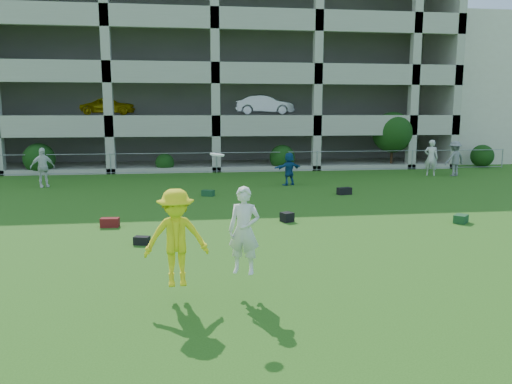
{
  "coord_description": "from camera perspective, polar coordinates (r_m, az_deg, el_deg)",
  "views": [
    {
      "loc": [
        -1.63,
        -9.95,
        3.51
      ],
      "look_at": [
        0.13,
        3.0,
        1.4
      ],
      "focal_mm": 35.0,
      "sensor_mm": 36.0,
      "label": 1
    }
  ],
  "objects": [
    {
      "name": "ground",
      "position": [
        10.68,
        1.49,
        -10.03
      ],
      "size": [
        100.0,
        100.0,
        0.0
      ],
      "primitive_type": "plane",
      "color": "#235114",
      "rests_on": "ground"
    },
    {
      "name": "stucco_building",
      "position": [
        45.27,
        25.63,
        10.17
      ],
      "size": [
        16.0,
        14.0,
        10.0
      ],
      "primitive_type": "cube",
      "color": "beige",
      "rests_on": "ground"
    },
    {
      "name": "bystander_b",
      "position": [
        25.4,
        -23.21,
        2.59
      ],
      "size": [
        1.18,
        0.89,
        1.86
      ],
      "primitive_type": "imported",
      "rotation": [
        0.0,
        0.0,
        0.46
      ],
      "color": "white",
      "rests_on": "ground"
    },
    {
      "name": "bystander_d",
      "position": [
        24.06,
        3.79,
        2.66
      ],
      "size": [
        1.53,
        0.99,
        1.58
      ],
      "primitive_type": "imported",
      "rotation": [
        0.0,
        0.0,
        3.54
      ],
      "color": "navy",
      "rests_on": "ground"
    },
    {
      "name": "bystander_e",
      "position": [
        29.25,
        19.38,
        3.72
      ],
      "size": [
        0.86,
        0.76,
        1.99
      ],
      "primitive_type": "imported",
      "rotation": [
        0.0,
        0.0,
        2.65
      ],
      "color": "silver",
      "rests_on": "ground"
    },
    {
      "name": "bystander_f",
      "position": [
        29.53,
        21.74,
        3.57
      ],
      "size": [
        1.4,
        1.04,
        1.92
      ],
      "primitive_type": "imported",
      "rotation": [
        0.0,
        0.0,
        3.44
      ],
      "color": "slate",
      "rests_on": "ground"
    },
    {
      "name": "bag_red_a",
      "position": [
        16.0,
        -16.36,
        -3.36
      ],
      "size": [
        0.56,
        0.33,
        0.28
      ],
      "primitive_type": "cube",
      "rotation": [
        0.0,
        0.0,
        -0.05
      ],
      "color": "#5D1017",
      "rests_on": "ground"
    },
    {
      "name": "bag_black_b",
      "position": [
        13.71,
        -12.91,
        -5.42
      ],
      "size": [
        0.45,
        0.35,
        0.22
      ],
      "primitive_type": "cube",
      "rotation": [
        0.0,
        0.0,
        -0.29
      ],
      "color": "black",
      "rests_on": "ground"
    },
    {
      "name": "bag_green_c",
      "position": [
        17.23,
        22.37,
        -2.85
      ],
      "size": [
        0.6,
        0.6,
        0.26
      ],
      "primitive_type": "cube",
      "rotation": [
        0.0,
        0.0,
        0.79
      ],
      "color": "#15391F",
      "rests_on": "ground"
    },
    {
      "name": "crate_d",
      "position": [
        16.13,
        3.57,
        -2.87
      ],
      "size": [
        0.46,
        0.46,
        0.3
      ],
      "primitive_type": "cube",
      "rotation": [
        0.0,
        0.0,
        0.43
      ],
      "color": "black",
      "rests_on": "ground"
    },
    {
      "name": "bag_black_e",
      "position": [
        21.68,
        10.06,
        0.11
      ],
      "size": [
        0.66,
        0.44,
        0.3
      ],
      "primitive_type": "cube",
      "rotation": [
        0.0,
        0.0,
        0.25
      ],
      "color": "black",
      "rests_on": "ground"
    },
    {
      "name": "bag_green_g",
      "position": [
        21.05,
        -5.5,
        -0.13
      ],
      "size": [
        0.58,
        0.48,
        0.25
      ],
      "primitive_type": "cube",
      "rotation": [
        0.0,
        0.0,
        -0.44
      ],
      "color": "#163D23",
      "rests_on": "ground"
    },
    {
      "name": "frisbee_contest",
      "position": [
        9.39,
        -7.37,
        -5.01
      ],
      "size": [
        2.25,
        0.78,
        2.46
      ],
      "color": "yellow",
      "rests_on": "ground"
    },
    {
      "name": "parking_garage",
      "position": [
        37.77,
        -5.42,
        12.93
      ],
      "size": [
        30.0,
        14.0,
        12.0
      ],
      "color": "#9E998C",
      "rests_on": "ground"
    },
    {
      "name": "fence",
      "position": [
        29.14,
        -4.53,
        3.43
      ],
      "size": [
        36.06,
        0.06,
        1.2
      ],
      "color": "gray",
      "rests_on": "ground"
    },
    {
      "name": "shrub_row",
      "position": [
        30.36,
        4.09,
        5.37
      ],
      "size": [
        34.38,
        2.52,
        3.5
      ],
      "color": "#163D11",
      "rests_on": "ground"
    }
  ]
}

